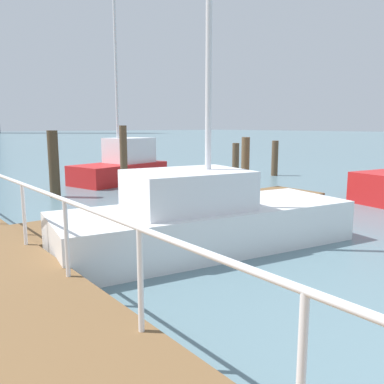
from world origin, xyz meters
The scene contains 10 objects.
ground_plane centered at (0.00, 20.00, 0.00)m, with size 300.00×300.00×0.00m, color slate.
floating_dock centered at (1.59, 9.40, 0.09)m, with size 10.17×2.00×0.18m, color brown.
boardwalk_railing centered at (-3.15, 8.74, 1.25)m, with size 0.06×24.37×1.08m.
dock_piling_0 centered at (-0.29, 14.28, 1.12)m, with size 0.35×0.35×2.25m, color #473826.
dock_piling_1 centered at (8.21, 14.18, 0.80)m, with size 0.32×0.32×1.60m, color brown.
dock_piling_2 centered at (2.08, 13.76, 1.21)m, with size 0.27×0.27×2.41m, color brown.
dock_piling_3 centered at (10.17, 13.48, 0.84)m, with size 0.31×0.31×1.69m, color brown.
dock_piling_4 centered at (5.74, 11.20, 0.99)m, with size 0.30×0.30×1.99m, color brown.
moored_boat_1 centered at (-0.06, 6.76, 0.62)m, with size 6.26×3.08×8.81m.
moored_boat_2 centered at (3.30, 16.09, 0.75)m, with size 4.40×2.84×8.35m.
Camera 1 is at (-5.07, 0.88, 2.41)m, focal length 37.50 mm.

